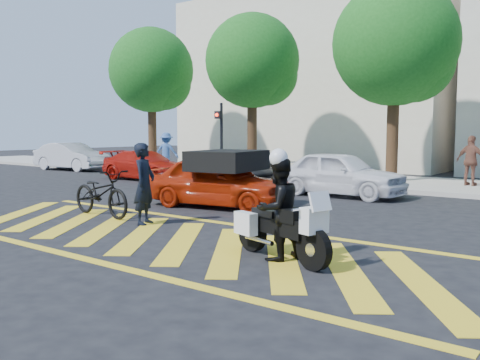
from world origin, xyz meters
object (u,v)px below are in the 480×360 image
Objects in this scene: red_convertible at (218,181)px; parked_left at (146,165)px; police_motorcycle at (279,228)px; officer_bike at (144,184)px; officer_moto at (278,209)px; parked_mid_left at (231,167)px; parked_far_left at (71,156)px; bicycle at (101,193)px; parked_mid_right at (340,174)px.

red_convertible is 8.36m from parked_left.
parked_left is at bearing 163.42° from police_motorcycle.
parked_left is at bearing 23.91° from officer_bike.
parked_mid_left is at bearing -121.08° from officer_moto.
officer_moto is 20.78m from parked_far_left.
parked_mid_left is at bearing 22.16° from bicycle.
parked_mid_right is at bearing -17.19° from bicycle.
parked_mid_left reaches higher than bicycle.
parked_far_left is at bearing 37.13° from officer_bike.
police_motorcycle is 1.27× the size of officer_moto.
officer_moto is 0.39× the size of parked_mid_right.
officer_bike is 4.09m from officer_moto.
parked_mid_left is 1.01× the size of parked_mid_right.
red_convertible reaches higher than bicycle.
bicycle is at bearing 63.67° from officer_bike.
parked_far_left is 10.51m from parked_mid_left.
parked_left reaches higher than bicycle.
officer_moto is at bearing -139.67° from red_convertible.
parked_mid_right is (-2.78, 7.86, 0.20)m from police_motorcycle.
police_motorcycle is 0.31m from officer_moto.
officer_moto reaches higher than parked_mid_right.
officer_bike is 0.44× the size of red_convertible.
parked_mid_left is at bearing 26.52° from red_convertible.
police_motorcycle is 12.33m from parked_mid_left.
parked_mid_right reaches higher than parked_mid_left.
red_convertible is 15.31m from parked_far_left.
parked_far_left reaches higher than bicycle.
parked_mid_right is (1.24, 7.03, -0.18)m from officer_bike.
officer_bike is at bearing -84.43° from officer_moto.
parked_mid_right is (15.90, -1.28, -0.00)m from parked_far_left.
parked_far_left reaches higher than red_convertible.
red_convertible is (1.30, 2.85, 0.13)m from bicycle.
officer_bike is 4.12m from police_motorcycle.
parked_far_left is 7.17m from parked_left.
bicycle is 9.17m from parked_left.
parked_mid_right is (-2.76, 7.87, -0.11)m from officer_moto.
officer_bike is 7.14m from parked_mid_right.
officer_moto reaches higher than parked_far_left.
police_motorcycle is at bearing -125.08° from officer_bike.
parked_far_left is at bearing 60.93° from red_convertible.
officer_bike is 0.42× the size of parked_left.
bicycle is 0.49× the size of parked_far_left.
police_motorcycle is 20.79m from parked_far_left.
officer_moto reaches higher than police_motorcycle.
officer_moto is 0.40× the size of red_convertible.
bicycle is 1.31× the size of officer_moto.
police_motorcycle is 14.03m from parked_left.
officer_bike reaches higher than bicycle.
parked_left is (-7.28, 4.10, -0.08)m from red_convertible.
parked_mid_left is (-8.17, 9.23, 0.07)m from police_motorcycle.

